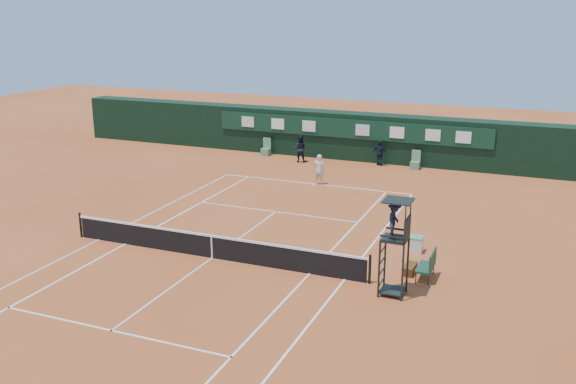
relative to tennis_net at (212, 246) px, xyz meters
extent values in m
plane|color=#B5572A|center=(0.00, 0.00, -0.51)|extent=(90.00, 90.00, 0.00)
cube|color=white|center=(0.00, 11.88, -0.50)|extent=(11.05, 0.08, 0.01)
cube|color=white|center=(5.49, 0.00, -0.50)|extent=(0.08, 23.85, 0.01)
cube|color=silver|center=(-5.49, 0.00, -0.50)|extent=(0.08, 23.85, 0.01)
cube|color=white|center=(4.12, 0.00, -0.50)|extent=(0.08, 23.85, 0.01)
cube|color=white|center=(-4.12, 0.00, -0.50)|extent=(0.08, 23.85, 0.01)
cube|color=silver|center=(0.00, 6.40, -0.50)|extent=(8.31, 0.08, 0.01)
cube|color=white|center=(0.00, -6.40, -0.50)|extent=(8.31, 0.08, 0.01)
cube|color=silver|center=(0.00, 0.00, -0.50)|extent=(0.08, 12.88, 0.01)
cube|color=white|center=(0.00, 11.73, -0.50)|extent=(0.08, 0.30, 0.01)
cube|color=black|center=(0.00, 0.00, -0.06)|extent=(12.60, 0.04, 0.90)
cube|color=white|center=(0.00, 0.00, 0.42)|extent=(12.80, 0.06, 0.08)
cube|color=white|center=(0.00, 0.00, -0.05)|extent=(0.06, 0.05, 0.92)
cylinder|color=black|center=(6.40, 0.00, 0.04)|extent=(0.10, 0.10, 1.10)
cylinder|color=black|center=(-6.40, 0.00, 0.04)|extent=(0.10, 0.10, 1.10)
cube|color=black|center=(0.00, 18.75, 0.99)|extent=(40.00, 1.50, 3.00)
cube|color=#0D331F|center=(0.00, 17.94, 1.59)|extent=(18.00, 0.10, 1.20)
cube|color=silver|center=(-7.00, 17.87, 1.59)|extent=(0.90, 0.04, 0.70)
cube|color=white|center=(-4.80, 17.87, 1.59)|extent=(0.90, 0.04, 0.70)
cube|color=white|center=(-2.60, 17.87, 1.59)|extent=(0.90, 0.04, 0.70)
cube|color=silver|center=(1.00, 17.87, 1.59)|extent=(0.90, 0.04, 0.70)
cube|color=white|center=(3.20, 17.87, 1.59)|extent=(0.90, 0.04, 0.70)
cube|color=white|center=(5.40, 17.87, 1.59)|extent=(0.90, 0.04, 0.70)
cube|color=white|center=(7.20, 17.87, 1.59)|extent=(0.90, 0.04, 0.70)
cube|color=#537F5A|center=(-5.50, 17.45, -0.28)|extent=(0.55, 0.50, 0.46)
cube|color=#5A8962|center=(-5.50, 17.67, 0.29)|extent=(0.55, 0.06, 0.70)
cube|color=#537F5B|center=(4.50, 17.45, -0.28)|extent=(0.55, 0.50, 0.46)
cube|color=#5D8E68|center=(4.50, 17.67, 0.29)|extent=(0.55, 0.06, 0.70)
cylinder|color=black|center=(6.97, -0.98, 0.49)|extent=(0.07, 0.07, 2.00)
cylinder|color=black|center=(6.97, -0.18, 0.49)|extent=(0.07, 0.07, 2.00)
cylinder|color=black|center=(7.77, -0.98, 0.49)|extent=(0.07, 0.07, 2.00)
cylinder|color=black|center=(7.77, -0.18, 0.49)|extent=(0.07, 0.07, 2.00)
cube|color=black|center=(7.37, -0.58, 1.53)|extent=(0.85, 0.85, 0.08)
cube|color=black|center=(7.77, -0.58, 1.94)|extent=(0.06, 0.85, 0.80)
cube|color=black|center=(7.37, -1.00, 1.74)|extent=(0.85, 0.05, 0.06)
cube|color=black|center=(7.37, -0.16, 1.74)|extent=(0.85, 0.05, 0.06)
cylinder|color=black|center=(7.77, -0.98, 2.39)|extent=(0.04, 0.04, 1.00)
cylinder|color=black|center=(7.77, -0.18, 2.39)|extent=(0.04, 0.04, 1.00)
cube|color=black|center=(7.42, -0.58, 2.89)|extent=(0.95, 0.95, 0.04)
cube|color=black|center=(7.37, -0.58, -0.36)|extent=(0.80, 0.80, 0.05)
cube|color=black|center=(6.97, -0.58, -0.11)|extent=(0.04, 0.80, 0.04)
cube|color=black|center=(6.97, -0.58, 0.29)|extent=(0.04, 0.80, 0.04)
cube|color=black|center=(6.97, -0.58, 0.69)|extent=(0.04, 0.80, 0.04)
cube|color=black|center=(6.97, -0.58, 1.09)|extent=(0.04, 0.80, 0.04)
imported|color=#1A1D34|center=(7.32, -0.58, 2.21)|extent=(0.47, 0.82, 1.28)
cube|color=#173B2A|center=(8.16, 1.17, -0.06)|extent=(0.55, 1.20, 0.08)
cube|color=#183D25|center=(8.41, 1.17, 0.29)|extent=(0.06, 1.20, 0.60)
cylinder|color=black|center=(7.94, 0.62, -0.30)|extent=(0.04, 0.04, 0.41)
cylinder|color=black|center=(8.38, 0.62, -0.30)|extent=(0.04, 0.04, 0.41)
cylinder|color=black|center=(7.94, 1.72, -0.30)|extent=(0.04, 0.04, 0.41)
cylinder|color=black|center=(8.38, 1.72, -0.30)|extent=(0.04, 0.04, 0.41)
cube|color=black|center=(7.54, 1.46, -0.34)|extent=(0.42, 0.90, 0.33)
cube|color=silver|center=(7.31, 3.75, -0.21)|extent=(0.55, 0.55, 0.60)
cube|color=#5A8A61|center=(7.31, 3.75, 0.11)|extent=(0.57, 0.57, 0.05)
sphere|color=gold|center=(1.52, 7.01, -0.47)|extent=(0.07, 0.07, 0.07)
imported|color=silver|center=(0.25, 11.91, 0.35)|extent=(0.64, 0.43, 1.72)
imported|color=black|center=(-2.70, 16.56, 0.36)|extent=(0.95, 0.80, 1.73)
imported|color=black|center=(2.27, 17.54, 0.28)|extent=(0.99, 0.59, 1.57)
camera|label=1|loc=(11.72, -20.74, 9.06)|focal=40.00mm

